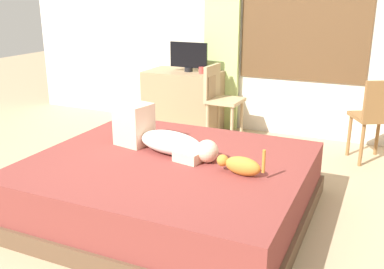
% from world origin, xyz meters
% --- Properties ---
extents(ground_plane, '(16.00, 16.00, 0.00)m').
position_xyz_m(ground_plane, '(0.00, 0.00, 0.00)').
color(ground_plane, tan).
extents(back_wall_with_window, '(6.40, 0.14, 2.90)m').
position_xyz_m(back_wall_with_window, '(0.02, 2.60, 1.45)').
color(back_wall_with_window, silver).
rests_on(back_wall_with_window, ground).
extents(bed, '(2.06, 1.83, 0.45)m').
position_xyz_m(bed, '(0.14, 0.15, 0.22)').
color(bed, brown).
rests_on(bed, ground).
extents(person_lying, '(0.94, 0.41, 0.34)m').
position_xyz_m(person_lying, '(-0.01, 0.30, 0.56)').
color(person_lying, silver).
rests_on(person_lying, bed).
extents(cat, '(0.36, 0.14, 0.21)m').
position_xyz_m(cat, '(0.72, 0.10, 0.51)').
color(cat, '#C67A2D').
rests_on(cat, bed).
extents(desk, '(0.90, 0.56, 0.74)m').
position_xyz_m(desk, '(-0.72, 2.20, 0.37)').
color(desk, '#997A56').
rests_on(desk, ground).
extents(tv_monitor, '(0.48, 0.10, 0.35)m').
position_xyz_m(tv_monitor, '(-0.65, 2.20, 0.92)').
color(tv_monitor, black).
rests_on(tv_monitor, desk).
extents(cup, '(0.07, 0.07, 0.08)m').
position_xyz_m(cup, '(-0.45, 2.13, 0.78)').
color(cup, '#B23D38').
rests_on(cup, desk).
extents(chair_by_desk, '(0.40, 0.40, 0.86)m').
position_xyz_m(chair_by_desk, '(-0.19, 2.07, 0.51)').
color(chair_by_desk, tan).
rests_on(chair_by_desk, ground).
extents(chair_spare, '(0.51, 0.51, 0.86)m').
position_xyz_m(chair_spare, '(1.50, 1.95, 0.51)').
color(chair_spare, brown).
rests_on(chair_spare, ground).
extents(curtain_left, '(0.44, 0.06, 2.59)m').
position_xyz_m(curtain_left, '(-0.34, 2.48, 1.29)').
color(curtain_left, '#ADCC75').
rests_on(curtain_left, ground).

